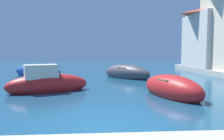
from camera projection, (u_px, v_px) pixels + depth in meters
ground at (105, 125)px, 6.81m from camera, size 80.00×80.00×0.00m
moored_boat_0 at (172, 89)px, 11.11m from camera, size 2.78×4.32×1.38m
moored_boat_2 at (47, 83)px, 12.39m from camera, size 4.65×2.95×1.79m
moored_boat_3 at (38, 71)px, 20.45m from camera, size 5.12×3.63×1.37m
moored_boat_6 at (126, 73)px, 18.78m from camera, size 4.28×4.68×1.44m
waterfront_building_far at (220, 35)px, 24.22m from camera, size 6.29×6.54×6.74m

